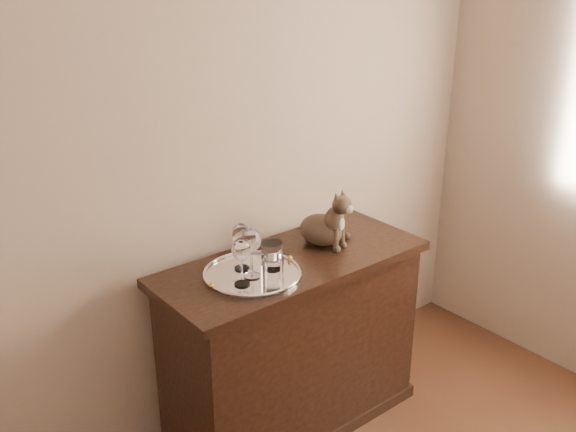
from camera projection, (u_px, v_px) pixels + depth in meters
name	position (u px, v px, depth m)	size (l,w,h in m)	color
wall_back	(117.00, 155.00, 2.41)	(4.00, 0.10, 2.70)	#BEA88F
sideboard	(292.00, 344.00, 2.89)	(1.20, 0.50, 0.85)	black
tray	(253.00, 275.00, 2.58)	(0.40, 0.40, 0.01)	white
wine_glass_b	(241.00, 246.00, 2.59)	(0.08, 0.08, 0.20)	white
wine_glass_c	(242.00, 262.00, 2.46)	(0.08, 0.08, 0.20)	white
wine_glass_d	(252.00, 252.00, 2.52)	(0.08, 0.08, 0.21)	white
tumbler_b	(273.00, 269.00, 2.51)	(0.09, 0.09, 0.10)	silver
tumbler_c	(272.00, 254.00, 2.63)	(0.09, 0.09, 0.10)	white
cat	(322.00, 216.00, 2.82)	(0.27, 0.25, 0.27)	#47382A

